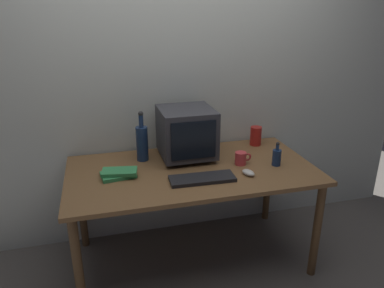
% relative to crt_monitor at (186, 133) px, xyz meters
% --- Properties ---
extents(ground_plane, '(6.00, 6.00, 0.00)m').
position_rel_crt_monitor_xyz_m(ground_plane, '(-0.01, -0.20, -0.94)').
color(ground_plane, '#56514C').
extents(back_wall, '(4.00, 0.08, 2.50)m').
position_rel_crt_monitor_xyz_m(back_wall, '(-0.01, 0.30, 0.31)').
color(back_wall, beige).
rests_on(back_wall, ground).
extents(desk, '(1.69, 0.88, 0.75)m').
position_rel_crt_monitor_xyz_m(desk, '(-0.01, -0.20, -0.27)').
color(desk, brown).
rests_on(desk, ground).
extents(crt_monitor, '(0.39, 0.39, 0.37)m').
position_rel_crt_monitor_xyz_m(crt_monitor, '(0.00, 0.00, 0.00)').
color(crt_monitor, '#333338').
rests_on(crt_monitor, desk).
extents(keyboard, '(0.42, 0.16, 0.02)m').
position_rel_crt_monitor_xyz_m(keyboard, '(0.01, -0.39, -0.18)').
color(keyboard, black).
rests_on(keyboard, desk).
extents(computer_mouse, '(0.09, 0.11, 0.04)m').
position_rel_crt_monitor_xyz_m(computer_mouse, '(0.32, -0.40, -0.17)').
color(computer_mouse, beige).
rests_on(computer_mouse, desk).
extents(bottle_tall, '(0.08, 0.08, 0.37)m').
position_rel_crt_monitor_xyz_m(bottle_tall, '(-0.32, 0.04, -0.05)').
color(bottle_tall, navy).
rests_on(bottle_tall, desk).
extents(bottle_short, '(0.06, 0.06, 0.17)m').
position_rel_crt_monitor_xyz_m(bottle_short, '(0.57, -0.29, -0.13)').
color(bottle_short, navy).
rests_on(bottle_short, desk).
extents(book_stack, '(0.25, 0.17, 0.05)m').
position_rel_crt_monitor_xyz_m(book_stack, '(-0.51, -0.20, -0.17)').
color(book_stack, '#33894C').
rests_on(book_stack, desk).
extents(mug, '(0.12, 0.08, 0.09)m').
position_rel_crt_monitor_xyz_m(mug, '(0.34, -0.22, -0.15)').
color(mug, '#CC383D').
rests_on(mug, desk).
extents(metal_canister, '(0.09, 0.09, 0.15)m').
position_rel_crt_monitor_xyz_m(metal_canister, '(0.60, 0.12, -0.12)').
color(metal_canister, '#A51E19').
rests_on(metal_canister, desk).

